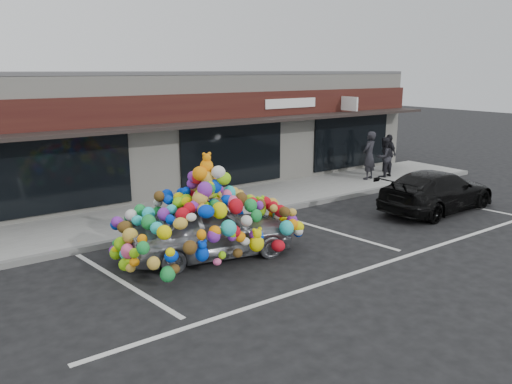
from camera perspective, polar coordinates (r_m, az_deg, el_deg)
ground at (r=12.28m, az=-0.47°, el=-7.06°), size 90.00×90.00×0.00m
shop_building at (r=19.16m, az=-15.20°, el=6.70°), size 24.00×7.20×4.31m
sidewalk at (r=15.54m, az=-8.95°, el=-2.42°), size 26.00×3.00×0.15m
kerb at (r=14.27m, az=-6.24°, el=-3.82°), size 26.00×0.18×0.16m
parking_stripe_left at (r=11.09m, az=-14.99°, el=-9.91°), size 0.73×4.37×0.01m
parking_stripe_mid at (r=14.12m, az=8.45°, el=-4.38°), size 0.73×4.37×0.01m
parking_stripe_right at (r=18.15m, az=20.88°, el=-1.05°), size 0.73×4.37×0.01m
lane_line at (r=11.96m, az=13.99°, el=-8.05°), size 14.00×0.12×0.01m
toy_car at (r=11.88m, az=-5.36°, el=-3.57°), size 2.90×4.53×2.47m
black_sedan at (r=16.78m, az=19.98°, el=0.13°), size 2.01×4.54×1.30m
pedestrian_a at (r=20.12m, az=12.80°, el=4.09°), size 0.79×0.63×1.90m
pedestrian_b at (r=20.76m, az=14.40°, el=3.89°), size 0.81×0.64×1.61m
pedestrian_c at (r=21.84m, az=14.91°, el=4.31°), size 1.01×0.64×1.59m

